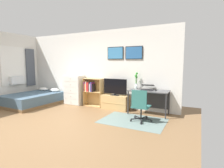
# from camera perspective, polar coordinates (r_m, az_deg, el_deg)

# --- Properties ---
(ground_plane) EXTENTS (7.20, 7.20, 0.00)m
(ground_plane) POSITION_cam_1_polar(r_m,az_deg,el_deg) (4.91, -21.35, -11.99)
(ground_plane) COLOR brown
(wall_back_with_posters) EXTENTS (6.12, 0.09, 2.70)m
(wall_back_with_posters) POSITION_cam_1_polar(r_m,az_deg,el_deg) (6.52, -5.60, 5.03)
(wall_back_with_posters) COLOR silver
(wall_back_with_posters) RESTS_ON ground_plane
(area_rug) EXTENTS (1.70, 1.20, 0.01)m
(area_rug) POSITION_cam_1_polar(r_m,az_deg,el_deg) (4.85, 6.85, -11.76)
(area_rug) COLOR slate
(area_rug) RESTS_ON ground_plane
(bed) EXTENTS (1.48, 2.01, 0.55)m
(bed) POSITION_cam_1_polar(r_m,az_deg,el_deg) (7.24, -24.06, -4.45)
(bed) COLOR brown
(bed) RESTS_ON ground_plane
(dresser) EXTENTS (0.72, 0.46, 1.10)m
(dresser) POSITION_cam_1_polar(r_m,az_deg,el_deg) (6.81, -12.13, -1.82)
(dresser) COLOR white
(dresser) RESTS_ON ground_plane
(bookshelf) EXTENTS (0.74, 0.30, 1.01)m
(bookshelf) POSITION_cam_1_polar(r_m,az_deg,el_deg) (6.42, -6.52, -1.93)
(bookshelf) COLOR tan
(bookshelf) RESTS_ON ground_plane
(tv_stand) EXTENTS (0.92, 0.41, 0.48)m
(tv_stand) POSITION_cam_1_polar(r_m,az_deg,el_deg) (5.96, 1.07, -5.93)
(tv_stand) COLOR tan
(tv_stand) RESTS_ON ground_plane
(television) EXTENTS (0.84, 0.16, 0.56)m
(television) POSITION_cam_1_polar(r_m,az_deg,el_deg) (5.85, 0.99, -1.02)
(television) COLOR black
(television) RESTS_ON tv_stand
(desk) EXTENTS (1.17, 0.60, 0.74)m
(desk) POSITION_cam_1_polar(r_m,az_deg,el_deg) (5.47, 12.09, -3.28)
(desk) COLOR #4C4C4F
(desk) RESTS_ON ground_plane
(office_chair) EXTENTS (0.56, 0.58, 0.86)m
(office_chair) POSITION_cam_1_polar(r_m,az_deg,el_deg) (4.67, 9.19, -6.75)
(office_chair) COLOR #232326
(office_chair) RESTS_ON ground_plane
(laptop) EXTENTS (0.42, 0.44, 0.17)m
(laptop) POSITION_cam_1_polar(r_m,az_deg,el_deg) (5.46, 11.51, -1.17)
(laptop) COLOR black
(laptop) RESTS_ON desk
(computer_mouse) EXTENTS (0.06, 0.10, 0.03)m
(computer_mouse) POSITION_cam_1_polar(r_m,az_deg,el_deg) (5.30, 14.05, -1.99)
(computer_mouse) COLOR #262628
(computer_mouse) RESTS_ON desk
(bamboo_vase) EXTENTS (0.10, 0.10, 0.52)m
(bamboo_vase) POSITION_cam_1_polar(r_m,az_deg,el_deg) (5.69, 7.88, 1.07)
(bamboo_vase) COLOR silver
(bamboo_vase) RESTS_ON desk
(wine_glass) EXTENTS (0.07, 0.07, 0.18)m
(wine_glass) POSITION_cam_1_polar(r_m,az_deg,el_deg) (5.43, 7.99, -0.40)
(wine_glass) COLOR silver
(wine_glass) RESTS_ON desk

